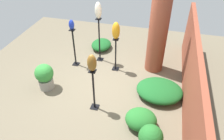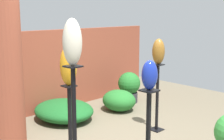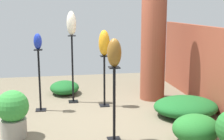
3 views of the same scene
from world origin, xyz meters
name	(u,v)px [view 1 (image 1 of 3)]	position (x,y,z in m)	size (l,w,h in m)	color
ground_plane	(102,86)	(0.00, 0.00, 0.00)	(8.00, 8.00, 0.00)	#6B604C
brick_wall_back	(191,75)	(0.00, 2.25, 0.82)	(5.60, 0.12, 1.63)	brown
brick_pillar	(159,28)	(-1.22, 1.31, 1.36)	(0.54, 0.54, 2.73)	brown
pedestal_cobalt	(74,49)	(-0.82, -1.10, 0.56)	(0.20, 0.20, 1.21)	black
pedestal_bronze	(94,92)	(0.83, 0.06, 0.52)	(0.20, 0.20, 1.14)	black
pedestal_amber	(116,56)	(-0.88, 0.18, 0.48)	(0.20, 0.20, 1.05)	black
pedestal_ivory	(99,42)	(-1.27, -0.43, 0.66)	(0.20, 0.20, 1.43)	black
art_vase_cobalt	(71,25)	(-0.82, -1.10, 1.37)	(0.17, 0.16, 0.30)	#192D9E
art_vase_bronze	(92,63)	(0.83, 0.06, 1.35)	(0.20, 0.21, 0.42)	brown
art_vase_amber	(116,31)	(-0.88, 0.18, 1.30)	(0.22, 0.22, 0.52)	orange
art_vase_ivory	(98,10)	(-1.27, -0.43, 1.68)	(0.21, 0.20, 0.50)	beige
potted_plant_front_left	(45,76)	(0.44, -1.46, 0.41)	(0.50, 0.50, 0.75)	gray
potted_plant_front_right	(150,139)	(1.71, 1.51, 0.37)	(0.49, 0.49, 0.68)	#2D2D33
foliage_bed_east	(141,119)	(1.13, 1.25, 0.21)	(0.63, 0.71, 0.42)	#236B28
foliage_bed_west	(101,45)	(-1.97, -0.60, 0.15)	(0.82, 0.68, 0.30)	#195923
foliage_bed_center	(159,90)	(0.00, 1.58, 0.18)	(1.03, 1.20, 0.36)	#195923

